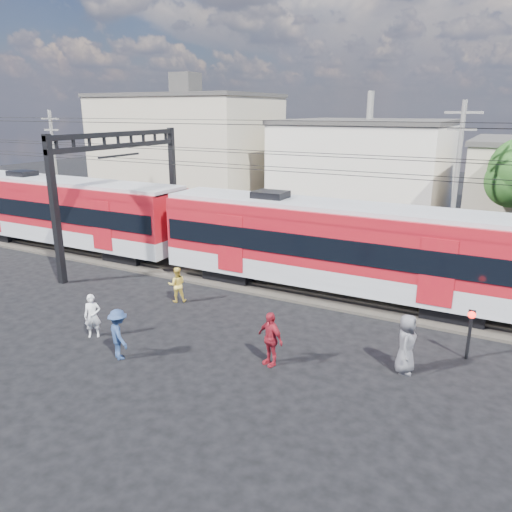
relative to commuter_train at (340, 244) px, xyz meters
The scene contains 16 objects.
ground 8.67m from the commuter_train, 106.22° to the right, with size 120.00×120.00×0.00m, color black.
track_bed 3.30m from the commuter_train, behind, with size 70.00×3.40×0.12m, color #2D2823.
rail_near 3.30m from the commuter_train, 162.14° to the right, with size 70.00×0.12×0.12m, color #59544C.
rail_far 3.30m from the commuter_train, 162.14° to the left, with size 70.00×0.12×0.12m, color #59544C.
commuter_train is the anchor object (origin of this frame).
catenary 11.31m from the commuter_train, behind, with size 70.00×9.30×7.52m.
building_west 25.19m from the commuter_train, 140.38° to the left, with size 14.28×10.20×9.30m.
building_midwest 19.53m from the commuter_train, 102.83° to the left, with size 12.24×12.24×7.30m.
utility_pole_mid 8.19m from the commuter_train, 62.31° to the left, with size 1.80×0.24×8.50m.
utility_pole_west 25.13m from the commuter_train, 166.15° to the left, with size 1.80×0.24×8.00m.
pedestrian_a 10.61m from the commuter_train, 128.89° to the right, with size 0.59×0.39×1.63m, color silver.
pedestrian_b 7.30m from the commuter_train, 146.81° to the right, with size 0.76×0.59×1.56m, color #E2C046.
pedestrian_c 10.19m from the commuter_train, 116.93° to the right, with size 1.13×0.65×1.74m, color navy.
pedestrian_d 7.16m from the commuter_train, 89.38° to the right, with size 1.07×0.45×1.83m, color maroon.
pedestrian_e 6.93m from the commuter_train, 53.07° to the right, with size 0.95×0.62×1.94m, color #525157.
crossing_signal 6.87m from the commuter_train, 31.92° to the right, with size 0.26×0.26×1.76m.
Camera 1 is at (8.89, -12.22, 8.05)m, focal length 35.00 mm.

